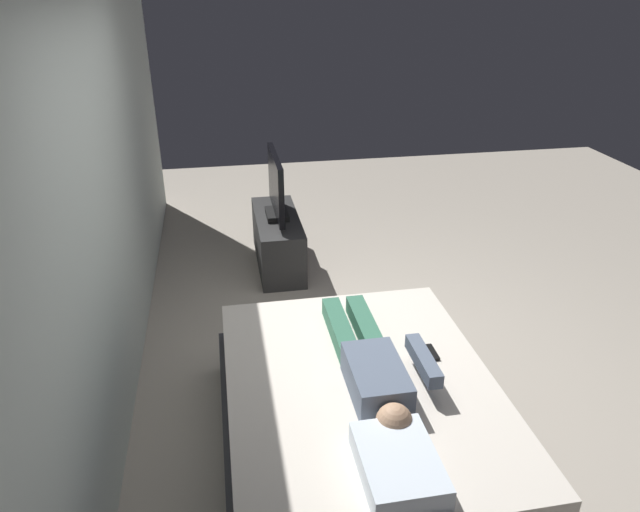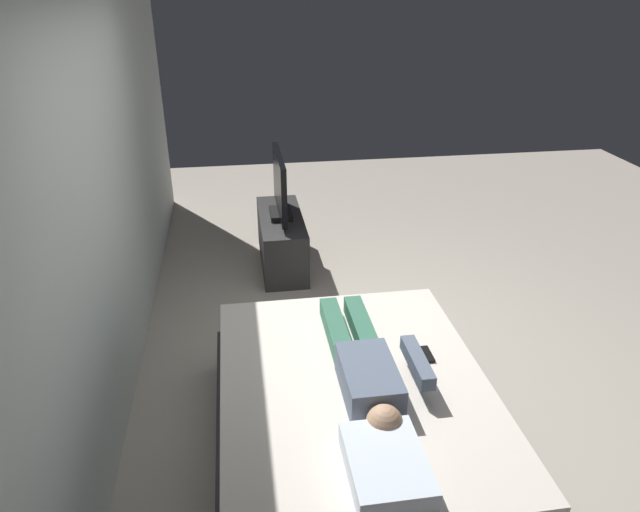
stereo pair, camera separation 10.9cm
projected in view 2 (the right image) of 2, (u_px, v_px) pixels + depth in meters
ground_plane at (363, 366)px, 4.19m from camera, size 10.00×10.00×0.00m
back_wall at (105, 174)px, 3.71m from camera, size 6.40×0.10×2.80m
bed at (354, 421)px, 3.30m from camera, size 1.97×1.54×0.54m
pillow at (386, 466)px, 2.56m from camera, size 0.48×0.34×0.12m
person at (366, 366)px, 3.17m from camera, size 1.26×0.46×0.18m
remote at (428, 354)px, 3.39m from camera, size 0.15×0.04×0.02m
tv_stand at (282, 240)px, 5.55m from camera, size 1.10×0.40×0.50m
tv at (280, 187)px, 5.31m from camera, size 0.88×0.20×0.59m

